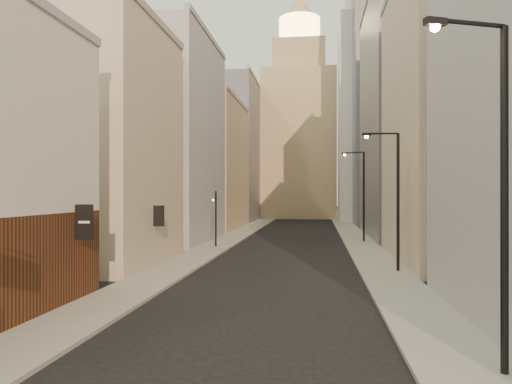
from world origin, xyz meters
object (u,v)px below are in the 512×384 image
clock_tower (299,128)px  traffic_light_left (216,207)px  streetlamp_far (361,191)px  white_tower (363,110)px  streetlamp_mid (394,193)px  streetlamp_near (497,176)px

clock_tower → traffic_light_left: clock_tower is taller
streetlamp_far → white_tower: bearing=108.0°
streetlamp_mid → clock_tower: bearing=95.0°
streetlamp_mid → streetlamp_far: (-0.36, 18.41, 0.21)m
clock_tower → streetlamp_near: size_ratio=4.87×
white_tower → streetlamp_mid: bearing=-93.1°
streetlamp_far → traffic_light_left: (-13.10, -6.33, -1.48)m
clock_tower → streetlamp_far: (7.74, -48.77, -12.58)m
streetlamp_far → streetlamp_near: bearing=-66.0°
clock_tower → streetlamp_mid: bearing=-83.1°
streetlamp_near → white_tower: bearing=66.7°
clock_tower → streetlamp_far: clock_tower is taller
traffic_light_left → streetlamp_far: bearing=-176.4°
clock_tower → streetlamp_near: clock_tower is taller
streetlamp_near → streetlamp_mid: (0.00, 17.29, -0.43)m
white_tower → traffic_light_left: white_tower is taller
streetlamp_far → traffic_light_left: streetlamp_far is taller
clock_tower → streetlamp_mid: 68.87m
white_tower → traffic_light_left: bearing=-111.7°
clock_tower → streetlamp_near: 85.76m
streetlamp_mid → traffic_light_left: streetlamp_mid is taller
streetlamp_far → traffic_light_left: bearing=-130.8°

